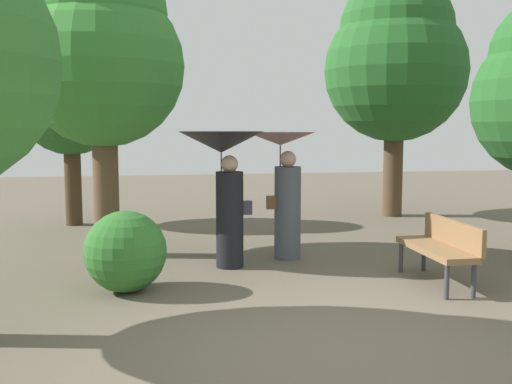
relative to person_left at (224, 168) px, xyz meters
name	(u,v)px	position (x,y,z in m)	size (l,w,h in m)	color
ground_plane	(328,344)	(0.55, -3.22, -1.44)	(40.00, 40.00, 0.00)	brown
person_left	(224,168)	(0.00, 0.00, 0.00)	(1.21, 1.21, 1.96)	black
person_right	(284,176)	(0.97, 0.41, -0.17)	(1.06, 1.06, 1.95)	#474C56
park_bench	(441,245)	(2.63, -1.41, -0.93)	(0.52, 1.51, 0.83)	#38383D
tree_near_left	(70,92)	(-2.60, 4.27, 1.30)	(2.16, 2.16, 4.07)	#42301E
tree_near_right	(396,58)	(4.41, 4.27, 2.10)	(3.16, 3.16, 5.41)	#4C3823
tree_mid_left	(102,50)	(-1.72, 1.12, 1.76)	(2.50, 2.50, 4.75)	brown
bush_path_left	(126,252)	(-1.36, -1.06, -0.94)	(1.01, 1.01, 1.01)	#2D6B28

